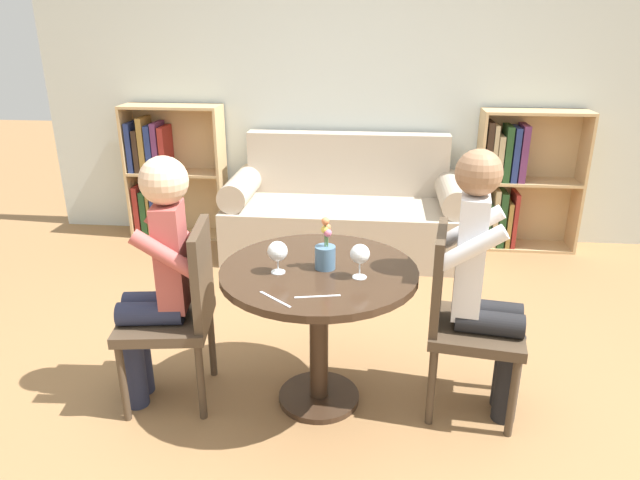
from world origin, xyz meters
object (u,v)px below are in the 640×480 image
Objects in this scene: person_right at (485,282)px; chair_right at (461,314)px; wine_glass_left at (278,252)px; flower_vase at (325,252)px; bookshelf_right at (513,182)px; chair_left at (180,308)px; couch at (345,215)px; person_left at (157,275)px; bookshelf_left at (165,170)px; wine_glass_right at (360,255)px.

chair_right is at bearing 84.59° from person_right.
person_right reaches higher than wine_glass_left.
flower_vase reaches higher than wine_glass_left.
person_right is (-0.60, -2.23, 0.13)m from bookshelf_right.
couch is at bearing 153.95° from chair_left.
person_left is at bearing -110.05° from couch.
couch is 1.47× the size of person_right.
bookshelf_left is at bearing 53.98° from person_right.
chair_left is 0.20m from person_left.
bookshelf_right reaches higher than couch.
chair_left is 5.80× the size of wine_glass_right.
person_right is 0.59m from wine_glass_right.
wine_glass_left is (0.57, -0.01, 0.14)m from person_left.
flower_vase is at bearing -54.64° from bookshelf_left.
person_left is 0.96× the size of person_right.
wine_glass_left is (-1.53, -2.31, 0.26)m from bookshelf_right.
bookshelf_right is 2.32m from chair_right.
bookshelf_right is 1.25× the size of chair_left.
bookshelf_right reaches higher than wine_glass_right.
bookshelf_left reaches higher than chair_right.
person_right is at bearing 0.77° from flower_vase.
bookshelf_left is 1.25× the size of chair_left.
chair_right is at bearing 2.74° from flower_vase.
chair_right is at bearing 85.18° from chair_left.
person_right is 8.61× the size of wine_glass_left.
person_left is at bearing -70.47° from bookshelf_left.
person_left reaches higher than couch.
couch is at bearing 95.18° from wine_glass_right.
chair_right is 0.90m from wine_glass_left.
bookshelf_left is 3.14m from chair_right.
bookshelf_left is 1.25× the size of chair_right.
flower_vase is at bearing 151.48° from wine_glass_right.
person_right reaches higher than person_left.
wine_glass_left is 0.22m from flower_vase.
bookshelf_right is 3.04m from chair_left.
person_right is 0.73m from flower_vase.
wine_glass_left is at bearing 177.32° from wine_glass_right.
bookshelf_right is 7.63× the size of wine_glass_left.
bookshelf_left is at bearing 179.93° from bookshelf_right.
chair_left reaches higher than wine_glass_right.
bookshelf_right is at bearing 56.59° from wine_glass_left.
flower_vase is (0.21, 0.07, -0.02)m from wine_glass_left.
bookshelf_left and bookshelf_right have the same top height.
wine_glass_right is (0.93, -0.02, 0.15)m from person_left.
flower_vase is (-0.72, -0.01, 0.12)m from person_right.
flower_vase is (0.69, 0.04, 0.30)m from chair_left.
flower_vase reaches higher than chair_left.
person_left is at bearing 101.82° from chair_right.
wine_glass_right is (0.85, -0.04, 0.33)m from chair_left.
chair_right is at bearing -71.29° from couch.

